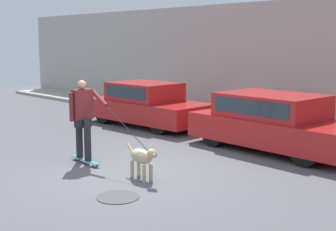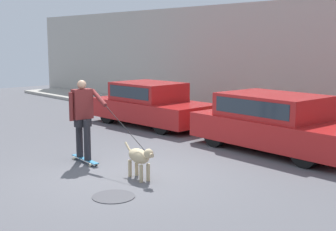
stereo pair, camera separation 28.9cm
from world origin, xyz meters
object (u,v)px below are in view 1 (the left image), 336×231
Objects in this scene: parked_car_0 at (147,105)px; parked_car_1 at (275,123)px; dog at (142,157)px; skateboarder at (83,116)px; fire_hydrant at (228,121)px.

parked_car_1 is (4.59, 0.00, 0.03)m from parked_car_0.
dog is at bearing -44.39° from parked_car_0.
parked_car_1 is 3.89m from dog.
parked_car_0 is 5.75m from dog.
dog is 1.88m from skateboarder.
parked_car_0 is 4.59m from parked_car_1.
parked_car_1 is 4.06× the size of dog.
skateboarder is 4.05× the size of fire_hydrant.
parked_car_0 is 3.99× the size of dog.
parked_car_0 is 6.40× the size of fire_hydrant.
fire_hydrant is (-2.14, 0.88, -0.32)m from parked_car_1.
skateboarder is at bearing -89.66° from fire_hydrant.
parked_car_1 reaches higher than dog.
fire_hydrant is at bearing 119.96° from dog.
parked_car_0 is at bearing -178.36° from parked_car_1.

